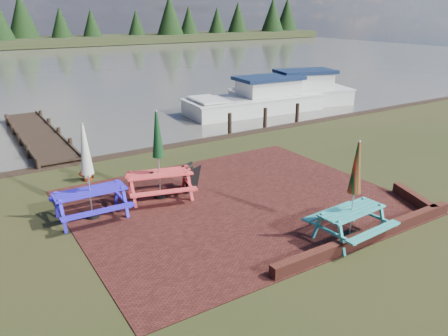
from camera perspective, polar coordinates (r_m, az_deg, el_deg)
The scene contains 12 objects.
ground at distance 11.96m, azimuth 4.21°, elevation -6.18°, with size 120.00×120.00×0.00m, color black.
paving at distance 12.69m, azimuth 1.54°, elevation -4.47°, with size 9.00×7.50×0.02m, color black.
brick_wall at distance 11.75m, azimuth 19.94°, elevation -7.11°, with size 6.21×1.79×0.30m.
water at distance 46.34m, azimuth -24.55°, elevation 11.75°, with size 120.00×60.00×0.02m, color #48453E.
picnic_table_teal at distance 10.90m, azimuth 16.42°, elevation -4.72°, with size 1.87×1.68×2.45m.
picnic_table_red at distance 12.80m, azimuth -8.47°, elevation -0.09°, with size 2.25×2.10×2.62m.
picnic_table_blue at distance 11.97m, azimuth -17.19°, elevation -2.31°, with size 1.90×1.70×2.59m.
chalkboard at distance 13.35m, azimuth -4.24°, elevation -1.30°, with size 0.55×0.70×0.83m.
jetty at distance 20.73m, azimuth -23.06°, elevation 4.00°, with size 1.76×9.08×1.00m.
boat_near at distance 24.81m, azimuth 4.31°, elevation 8.73°, with size 8.04×3.30×2.13m.
boat_far at distance 26.92m, azimuth 9.10°, elevation 9.53°, with size 7.70×4.31×2.28m.
person at distance 14.70m, azimuth -17.71°, elevation 1.60°, with size 0.63×0.41×1.73m, color gray.
Camera 1 is at (-6.44, -8.59, 5.27)m, focal length 35.00 mm.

